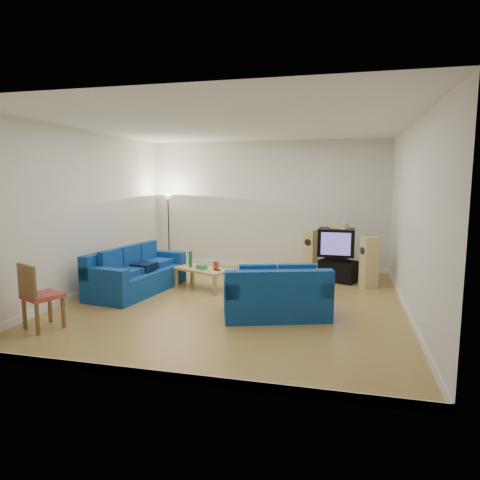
% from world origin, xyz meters
% --- Properties ---
extents(room, '(6.01, 6.51, 3.21)m').
position_xyz_m(room, '(0.00, 0.00, 1.54)').
color(room, brown).
rests_on(room, ground).
extents(sofa_three_seat, '(1.28, 2.36, 0.87)m').
position_xyz_m(sofa_three_seat, '(-2.15, 0.26, 0.32)').
color(sofa_three_seat, navy).
rests_on(sofa_three_seat, ground).
extents(sofa_loveseat, '(1.90, 1.41, 0.85)m').
position_xyz_m(sofa_loveseat, '(0.88, -0.70, 0.32)').
color(sofa_loveseat, navy).
rests_on(sofa_loveseat, ground).
extents(coffee_table, '(1.31, 1.01, 0.43)m').
position_xyz_m(coffee_table, '(-0.89, 0.80, 0.37)').
color(coffee_table, tan).
rests_on(coffee_table, ground).
extents(bottle, '(0.11, 0.11, 0.33)m').
position_xyz_m(bottle, '(-1.17, 0.85, 0.59)').
color(bottle, '#197233').
rests_on(bottle, coffee_table).
extents(tissue_box, '(0.24, 0.16, 0.09)m').
position_xyz_m(tissue_box, '(-0.89, 0.71, 0.47)').
color(tissue_box, green).
rests_on(tissue_box, coffee_table).
extents(red_canister, '(0.15, 0.15, 0.16)m').
position_xyz_m(red_canister, '(-0.62, 0.84, 0.50)').
color(red_canister, red).
rests_on(red_canister, coffee_table).
extents(remote, '(0.16, 0.10, 0.02)m').
position_xyz_m(remote, '(-0.54, 0.67, 0.44)').
color(remote, black).
rests_on(remote, coffee_table).
extents(tv_stand, '(0.88, 0.69, 0.48)m').
position_xyz_m(tv_stand, '(1.82, 2.09, 0.24)').
color(tv_stand, black).
rests_on(tv_stand, ground).
extents(av_receiver, '(0.52, 0.45, 0.11)m').
position_xyz_m(av_receiver, '(1.79, 2.10, 0.53)').
color(av_receiver, black).
rests_on(av_receiver, tv_stand).
extents(television, '(0.79, 0.61, 0.60)m').
position_xyz_m(television, '(1.77, 2.09, 0.88)').
color(television, black).
rests_on(television, av_receiver).
extents(centre_speaker, '(0.41, 0.33, 0.13)m').
position_xyz_m(centre_speaker, '(1.81, 2.07, 1.25)').
color(centre_speaker, '#D6BA73').
rests_on(centre_speaker, television).
extents(speaker_left, '(0.35, 0.39, 1.07)m').
position_xyz_m(speaker_left, '(1.17, 2.70, 0.54)').
color(speaker_left, '#D6BA73').
rests_on(speaker_left, ground).
extents(speaker_right, '(0.39, 0.37, 1.07)m').
position_xyz_m(speaker_right, '(2.45, 1.69, 0.54)').
color(speaker_right, '#D6BA73').
rests_on(speaker_right, ground).
extents(floor_lamp, '(0.32, 0.32, 1.87)m').
position_xyz_m(floor_lamp, '(-2.45, 2.70, 1.54)').
color(floor_lamp, black).
rests_on(floor_lamp, ground).
extents(dining_chair, '(0.65, 0.65, 1.02)m').
position_xyz_m(dining_chair, '(-2.48, -2.15, 0.57)').
color(dining_chair, brown).
rests_on(dining_chair, ground).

